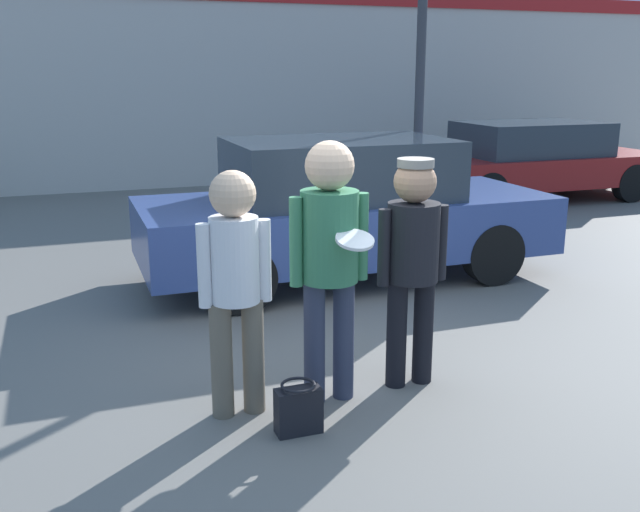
{
  "coord_description": "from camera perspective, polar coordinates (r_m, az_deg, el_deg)",
  "views": [
    {
      "loc": [
        -2.06,
        -4.64,
        2.3
      ],
      "look_at": [
        -0.4,
        -0.05,
        1.02
      ],
      "focal_mm": 40.0,
      "sensor_mm": 36.0,
      "label": 1
    }
  ],
  "objects": [
    {
      "name": "person_right",
      "position": [
        5.17,
        7.43,
        0.37
      ],
      "size": [
        0.55,
        0.38,
        1.7
      ],
      "color": "black",
      "rests_on": "ground"
    },
    {
      "name": "person_left",
      "position": [
        4.71,
        -6.81,
        -1.47
      ],
      "size": [
        0.49,
        0.32,
        1.68
      ],
      "color": "#665B4C",
      "rests_on": "ground"
    },
    {
      "name": "parked_car_near",
      "position": [
        7.95,
        1.97,
        3.71
      ],
      "size": [
        4.56,
        1.8,
        1.57
      ],
      "color": "#334784",
      "rests_on": "ground"
    },
    {
      "name": "handbag",
      "position": [
        4.72,
        -1.74,
        -12.13
      ],
      "size": [
        0.3,
        0.23,
        0.35
      ],
      "color": "black",
      "rests_on": "ground"
    },
    {
      "name": "storefront_building",
      "position": [
        14.54,
        -12.09,
        13.1
      ],
      "size": [
        24.0,
        0.22,
        3.87
      ],
      "color": "beige",
      "rests_on": "ground"
    },
    {
      "name": "person_middle_with_frisbee",
      "position": [
        4.85,
        0.77,
        0.8
      ],
      "size": [
        0.57,
        0.6,
        1.85
      ],
      "color": "#2D3347",
      "rests_on": "ground"
    },
    {
      "name": "parked_car_far",
      "position": [
        13.52,
        16.62,
        7.37
      ],
      "size": [
        4.77,
        1.9,
        1.39
      ],
      "color": "maroon",
      "rests_on": "ground"
    },
    {
      "name": "ground_plane",
      "position": [
        5.57,
        3.73,
        -9.68
      ],
      "size": [
        56.0,
        56.0,
        0.0
      ],
      "primitive_type": "plane",
      "color": "#66635E"
    }
  ]
}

